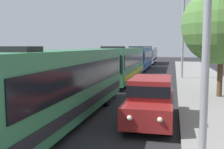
# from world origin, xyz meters

# --- Properties ---
(bus_lead) EXTENTS (2.58, 12.39, 3.21)m
(bus_lead) POSITION_xyz_m (-1.30, 9.97, 1.69)
(bus_lead) COLOR #33724C
(bus_lead) RESTS_ON ground_plane
(bus_second_in_line) EXTENTS (2.58, 11.99, 3.21)m
(bus_second_in_line) POSITION_xyz_m (-1.30, 23.28, 1.69)
(bus_second_in_line) COLOR #33724C
(bus_second_in_line) RESTS_ON ground_plane
(bus_middle) EXTENTS (2.58, 11.24, 3.21)m
(bus_middle) POSITION_xyz_m (-1.30, 35.99, 1.69)
(bus_middle) COLOR #284C8C
(bus_middle) RESTS_ON ground_plane
(bus_fourth_in_line) EXTENTS (2.58, 11.32, 3.21)m
(bus_fourth_in_line) POSITION_xyz_m (-1.30, 48.94, 1.69)
(bus_fourth_in_line) COLOR silver
(bus_fourth_in_line) RESTS_ON ground_plane
(white_suv) EXTENTS (1.86, 4.86, 1.90)m
(white_suv) POSITION_xyz_m (2.40, 10.72, 1.03)
(white_suv) COLOR maroon
(white_suv) RESTS_ON ground_plane
(box_truck_oncoming) EXTENTS (2.35, 7.50, 3.15)m
(box_truck_oncoming) POSITION_xyz_m (-4.60, 56.94, 1.71)
(box_truck_oncoming) COLOR maroon
(box_truck_oncoming) RESTS_ON ground_plane
(streetlamp_mid) EXTENTS (5.69, 0.28, 8.40)m
(streetlamp_mid) POSITION_xyz_m (4.10, 25.97, 5.27)
(streetlamp_mid) COLOR gray
(streetlamp_mid) RESTS_ON sidewalk
(roadside_tree) EXTENTS (4.77, 4.77, 6.73)m
(roadside_tree) POSITION_xyz_m (6.07, 16.76, 4.49)
(roadside_tree) COLOR #4C3823
(roadside_tree) RESTS_ON sidewalk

